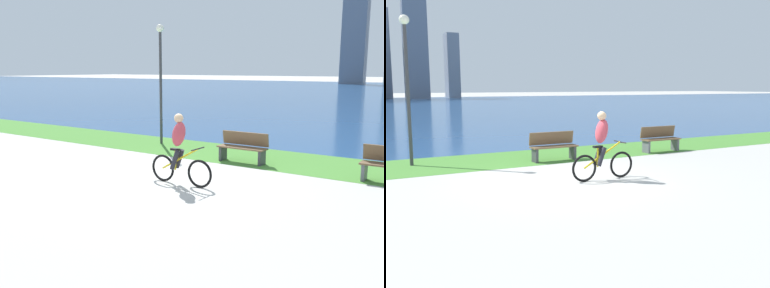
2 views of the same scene
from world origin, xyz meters
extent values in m
plane|color=#B2AFA8|center=(0.00, 0.00, 0.00)|extent=(300.00, 300.00, 0.00)
cube|color=#478433|center=(0.00, 3.61, 0.00)|extent=(120.00, 2.97, 0.01)
torus|color=black|center=(1.30, -0.38, 0.34)|extent=(0.67, 0.06, 0.67)
torus|color=black|center=(0.22, -0.38, 0.34)|extent=(0.67, 0.06, 0.67)
cylinder|color=gold|center=(0.73, -0.38, 0.63)|extent=(1.05, 0.04, 0.62)
cylinder|color=gold|center=(0.60, -0.38, 0.58)|extent=(0.04, 0.04, 0.49)
cube|color=black|center=(0.60, -0.38, 0.84)|extent=(0.24, 0.10, 0.05)
cylinder|color=black|center=(1.25, -0.38, 0.92)|extent=(0.03, 0.52, 0.03)
ellipsoid|color=#BF3F4C|center=(0.71, -0.38, 1.22)|extent=(0.40, 0.36, 0.65)
sphere|color=#D8AD84|center=(0.71, -0.38, 1.60)|extent=(0.22, 0.22, 0.22)
cylinder|color=#26262D|center=(0.65, -0.28, 0.60)|extent=(0.27, 0.11, 0.49)
cylinder|color=#26262D|center=(0.65, -0.48, 0.60)|extent=(0.27, 0.11, 0.49)
cube|color=brown|center=(0.82, 2.63, 0.45)|extent=(1.50, 0.45, 0.04)
cube|color=brown|center=(0.82, 2.83, 0.70)|extent=(1.50, 0.11, 0.40)
cube|color=#38383D|center=(1.47, 2.63, 0.23)|extent=(0.08, 0.37, 0.45)
cube|color=#38383D|center=(0.17, 2.63, 0.23)|extent=(0.08, 0.37, 0.45)
cube|color=#595960|center=(4.32, 2.52, 0.23)|extent=(0.08, 0.37, 0.45)
cylinder|color=#38383D|center=(-3.22, 3.90, 2.04)|extent=(0.10, 0.10, 4.08)
sphere|color=white|center=(-3.22, 3.90, 4.18)|extent=(0.28, 0.28, 0.28)
cube|color=#B7B7BC|center=(-13.99, 74.22, 13.64)|extent=(3.27, 2.51, 27.27)
cube|color=slate|center=(-13.97, 73.68, 9.46)|extent=(4.25, 2.36, 18.92)
camera|label=1|loc=(6.66, -8.56, 2.75)|focal=40.31mm
camera|label=2|loc=(-4.69, -9.18, 2.32)|focal=39.41mm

